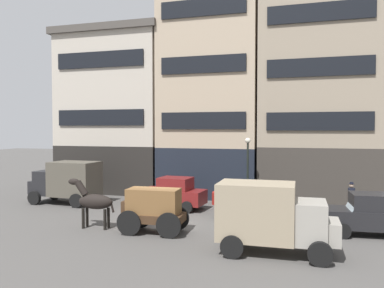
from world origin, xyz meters
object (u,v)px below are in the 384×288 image
(delivery_truck_far, at_px, (272,216))
(pedestrian_officer, at_px, (351,197))
(sedan_parked_curb, at_px, (370,214))
(sedan_dark, at_px, (252,201))
(sedan_light, at_px, (174,193))
(streetlamp_curbside, at_px, (248,162))
(draft_horse, at_px, (94,201))
(fire_hydrant_curbside, at_px, (214,198))
(delivery_truck_near, at_px, (67,181))
(cargo_wagon, at_px, (153,207))

(delivery_truck_far, bearing_deg, pedestrian_officer, 64.95)
(pedestrian_officer, bearing_deg, sedan_parked_curb, -85.65)
(sedan_dark, height_order, sedan_parked_curb, same)
(sedan_light, relative_size, streetlamp_curbside, 0.93)
(draft_horse, relative_size, fire_hydrant_curbside, 2.83)
(delivery_truck_near, xyz_separation_m, sedan_light, (6.88, 0.38, -0.51))
(delivery_truck_near, bearing_deg, fire_hydrant_curbside, 14.10)
(fire_hydrant_curbside, bearing_deg, delivery_truck_near, -165.90)
(draft_horse, relative_size, delivery_truck_far, 0.54)
(fire_hydrant_curbside, bearing_deg, streetlamp_curbside, -4.00)
(sedan_dark, height_order, fire_hydrant_curbside, sedan_dark)
(fire_hydrant_curbside, bearing_deg, delivery_truck_far, -63.86)
(sedan_parked_curb, bearing_deg, sedan_dark, 161.39)
(draft_horse, bearing_deg, cargo_wagon, 0.05)
(delivery_truck_near, height_order, streetlamp_curbside, streetlamp_curbside)
(delivery_truck_near, relative_size, sedan_dark, 1.17)
(sedan_parked_curb, bearing_deg, fire_hydrant_curbside, 149.42)
(pedestrian_officer, bearing_deg, cargo_wagon, -145.01)
(sedan_dark, relative_size, fire_hydrant_curbside, 4.55)
(delivery_truck_far, relative_size, sedan_parked_curb, 1.15)
(draft_horse, xyz_separation_m, delivery_truck_near, (-4.72, 4.81, 0.15))
(sedan_dark, xyz_separation_m, streetlamp_curbside, (-0.64, 2.82, 1.76))
(delivery_truck_near, relative_size, delivery_truck_far, 1.01)
(draft_horse, distance_m, sedan_dark, 7.98)
(draft_horse, xyz_separation_m, streetlamp_curbside, (6.22, 6.89, 1.40))
(delivery_truck_far, relative_size, sedan_dark, 1.16)
(streetlamp_curbside, bearing_deg, draft_horse, -132.08)
(delivery_truck_near, height_order, fire_hydrant_curbside, delivery_truck_near)
(sedan_parked_curb, bearing_deg, streetlamp_curbside, 142.30)
(cargo_wagon, xyz_separation_m, sedan_dark, (3.91, 4.07, -0.23))
(cargo_wagon, xyz_separation_m, streetlamp_curbside, (3.27, 6.88, 1.52))
(sedan_dark, relative_size, pedestrian_officer, 2.10)
(sedan_light, distance_m, sedan_parked_curb, 10.44)
(delivery_truck_near, xyz_separation_m, delivery_truck_far, (13.01, -6.24, 0.00))
(cargo_wagon, xyz_separation_m, sedan_parked_curb, (9.24, 2.27, -0.23))
(sedan_dark, xyz_separation_m, fire_hydrant_curbside, (-2.73, 2.96, -0.49))
(sedan_dark, height_order, streetlamp_curbside, streetlamp_curbside)
(draft_horse, bearing_deg, delivery_truck_far, -9.82)
(pedestrian_officer, height_order, streetlamp_curbside, streetlamp_curbside)
(sedan_dark, xyz_separation_m, pedestrian_officer, (5.02, 2.19, 0.07))
(draft_horse, relative_size, pedestrian_officer, 1.31)
(sedan_parked_curb, relative_size, streetlamp_curbside, 0.92)
(sedan_light, relative_size, pedestrian_officer, 2.13)
(cargo_wagon, height_order, delivery_truck_far, delivery_truck_far)
(draft_horse, relative_size, sedan_light, 0.61)
(cargo_wagon, relative_size, sedan_light, 0.78)
(pedestrian_officer, distance_m, streetlamp_curbside, 5.94)
(cargo_wagon, relative_size, streetlamp_curbside, 0.72)
(draft_horse, bearing_deg, sedan_dark, 30.68)
(draft_horse, distance_m, pedestrian_officer, 13.43)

